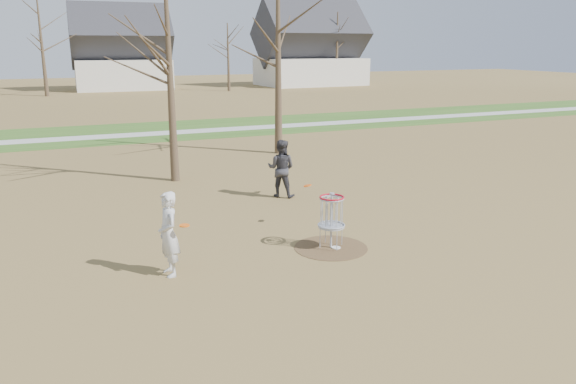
% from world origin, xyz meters
% --- Properties ---
extents(ground, '(160.00, 160.00, 0.00)m').
position_xyz_m(ground, '(0.00, 0.00, 0.00)').
color(ground, brown).
rests_on(ground, ground).
extents(green_band, '(160.00, 8.00, 0.01)m').
position_xyz_m(green_band, '(0.00, 21.00, 0.01)').
color(green_band, '#2D5119').
rests_on(green_band, ground).
extents(footpath, '(160.00, 1.50, 0.01)m').
position_xyz_m(footpath, '(0.00, 20.00, 0.01)').
color(footpath, '#9E9E99').
rests_on(footpath, green_band).
extents(dirt_circle, '(1.80, 1.80, 0.01)m').
position_xyz_m(dirt_circle, '(0.00, 0.00, 0.01)').
color(dirt_circle, '#47331E').
rests_on(dirt_circle, ground).
extents(player_standing, '(0.51, 0.71, 1.84)m').
position_xyz_m(player_standing, '(-3.94, -0.11, 0.92)').
color(player_standing, silver).
rests_on(player_standing, ground).
extents(player_throwing, '(1.15, 1.12, 1.87)m').
position_xyz_m(player_throwing, '(0.71, 4.91, 0.94)').
color(player_throwing, '#313035').
rests_on(player_throwing, ground).
extents(disc_grounded, '(0.22, 0.22, 0.02)m').
position_xyz_m(disc_grounded, '(0.10, -0.08, 0.02)').
color(disc_grounded, silver).
rests_on(disc_grounded, dirt_circle).
extents(discs_in_play, '(4.06, 2.39, 0.09)m').
position_xyz_m(discs_in_play, '(-1.64, 0.74, 1.15)').
color(discs_in_play, '#FF5A0D').
rests_on(discs_in_play, ground).
extents(disc_golf_basket, '(0.64, 0.64, 1.35)m').
position_xyz_m(disc_golf_basket, '(0.00, 0.00, 0.91)').
color(disc_golf_basket, '#9EA3AD').
rests_on(disc_golf_basket, ground).
extents(bare_trees, '(52.62, 44.98, 9.00)m').
position_xyz_m(bare_trees, '(1.78, 35.79, 5.35)').
color(bare_trees, '#382B1E').
rests_on(bare_trees, ground).
extents(houses_row, '(56.51, 10.01, 7.26)m').
position_xyz_m(houses_row, '(4.32, 52.56, 3.52)').
color(houses_row, silver).
rests_on(houses_row, ground).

